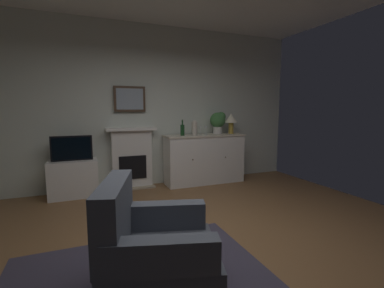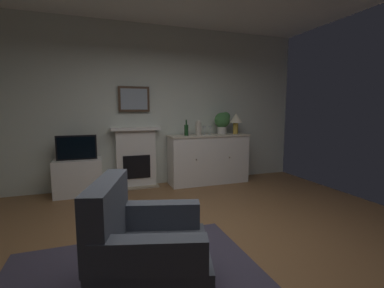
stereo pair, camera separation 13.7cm
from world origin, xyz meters
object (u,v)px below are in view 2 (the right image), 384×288
at_px(sideboard_cabinet, 208,159).
at_px(fireplace_unit, 136,157).
at_px(vase_decorative, 198,128).
at_px(wine_glass_center, 210,128).
at_px(tv_set, 77,148).
at_px(potted_plant_small, 223,121).
at_px(framed_picture, 134,99).
at_px(table_lamp, 236,120).
at_px(wine_bottle, 186,130).
at_px(armchair, 145,251).
at_px(wine_glass_left, 204,128).
at_px(tv_cabinet, 78,177).

bearing_deg(sideboard_cabinet, fireplace_unit, 172.57).
bearing_deg(vase_decorative, wine_glass_center, 12.88).
height_order(wine_glass_center, tv_set, wine_glass_center).
bearing_deg(tv_set, potted_plant_small, 1.16).
bearing_deg(framed_picture, table_lamp, -6.55).
xyz_separation_m(wine_glass_center, potted_plant_small, (0.28, 0.04, 0.13)).
bearing_deg(wine_bottle, vase_decorative, -7.28).
relative_size(table_lamp, armchair, 0.40).
relative_size(wine_glass_left, tv_cabinet, 0.22).
distance_m(framed_picture, sideboard_cabinet, 1.78).
relative_size(wine_glass_center, tv_cabinet, 0.22).
relative_size(wine_glass_left, potted_plant_small, 0.38).
height_order(wine_glass_center, tv_cabinet, wine_glass_center).
bearing_deg(fireplace_unit, framed_picture, 90.00).
distance_m(vase_decorative, armchair, 3.25).
relative_size(framed_picture, tv_set, 0.89).
distance_m(sideboard_cabinet, tv_set, 2.36).
relative_size(wine_glass_left, armchair, 0.17).
relative_size(wine_bottle, wine_glass_left, 1.76).
distance_m(wine_bottle, potted_plant_small, 0.79).
bearing_deg(wine_bottle, wine_glass_center, 3.60).
bearing_deg(vase_decorative, table_lamp, 3.55).
bearing_deg(fireplace_unit, tv_cabinet, -170.55).
relative_size(framed_picture, wine_bottle, 1.90).
relative_size(wine_bottle, potted_plant_small, 0.67).
bearing_deg(armchair, wine_glass_center, 58.69).
bearing_deg(vase_decorative, potted_plant_small, 9.99).
xyz_separation_m(wine_glass_left, armchair, (-1.63, -2.89, -0.68)).
bearing_deg(tv_set, vase_decorative, -1.14).
xyz_separation_m(framed_picture, wine_glass_center, (1.39, -0.21, -0.54)).
height_order(table_lamp, armchair, table_lamp).
relative_size(framed_picture, sideboard_cabinet, 0.36).
bearing_deg(tv_cabinet, tv_set, -90.00).
distance_m(framed_picture, vase_decorative, 1.28).
distance_m(fireplace_unit, armchair, 3.06).
relative_size(fireplace_unit, framed_picture, 2.00).
bearing_deg(vase_decorative, wine_glass_left, 27.96).
bearing_deg(wine_glass_left, framed_picture, 171.50).
relative_size(wine_glass_center, potted_plant_small, 0.38).
bearing_deg(armchair, tv_cabinet, 102.31).
xyz_separation_m(sideboard_cabinet, vase_decorative, (-0.23, -0.05, 0.61)).
bearing_deg(wine_glass_center, tv_cabinet, 179.88).
height_order(wine_glass_left, tv_cabinet, wine_glass_left).
xyz_separation_m(framed_picture, wine_glass_left, (1.28, -0.19, -0.54)).
bearing_deg(tv_cabinet, fireplace_unit, 9.45).
xyz_separation_m(fireplace_unit, wine_glass_left, (1.28, -0.15, 0.51)).
relative_size(wine_bottle, tv_set, 0.47).
bearing_deg(armchair, tv_set, 102.41).
relative_size(table_lamp, vase_decorative, 1.42).
relative_size(vase_decorative, potted_plant_small, 0.65).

